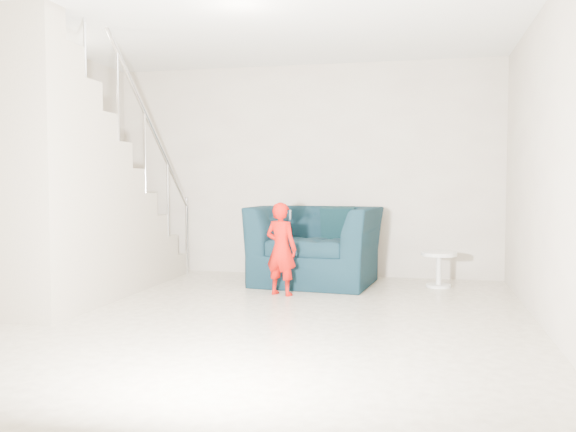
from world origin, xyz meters
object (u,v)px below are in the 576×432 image
(toddler, at_px, (281,249))
(side_table, at_px, (439,264))
(armchair, at_px, (316,245))
(staircase, at_px, (68,207))

(toddler, bearing_deg, side_table, -133.04)
(armchair, height_order, toddler, toddler)
(armchair, height_order, side_table, armchair)
(toddler, height_order, side_table, toddler)
(armchair, height_order, staircase, staircase)
(side_table, bearing_deg, armchair, -178.18)
(side_table, bearing_deg, toddler, -152.31)
(armchair, xyz_separation_m, staircase, (-2.29, -1.56, 0.49))
(side_table, distance_m, staircase, 4.09)
(toddler, distance_m, side_table, 1.88)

